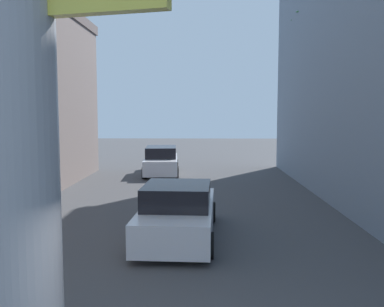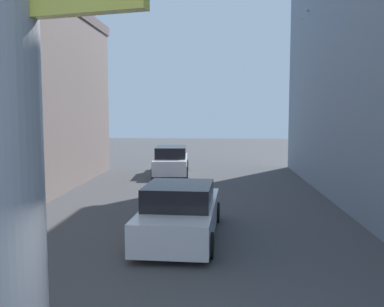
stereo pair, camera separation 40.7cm
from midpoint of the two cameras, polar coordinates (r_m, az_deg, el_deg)
ground_plane at (r=14.27m, az=1.72°, el=-8.64°), size 86.27×86.27×0.00m
neon_sign_pole at (r=5.36m, az=-21.93°, el=15.63°), size 3.43×1.30×9.82m
car_lead at (r=11.99m, az=-0.58°, el=-7.93°), size 2.21×4.98×1.56m
car_far at (r=24.28m, az=-2.33°, el=-1.00°), size 2.17×4.84×1.56m
palm_tree_far_right at (r=23.71m, az=17.69°, el=9.96°), size 3.06×3.11×9.17m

